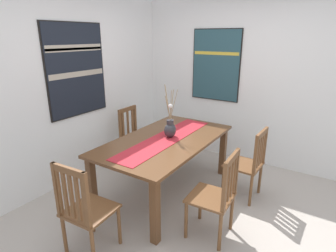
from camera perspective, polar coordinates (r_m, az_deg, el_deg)
name	(u,v)px	position (r m, az deg, el deg)	size (l,w,h in m)	color
ground_plane	(189,214)	(3.41, 4.49, -17.76)	(6.40, 6.40, 0.03)	#B2A89E
wall_back	(73,84)	(4.02, -19.19, 8.20)	(6.40, 0.12, 2.70)	white
wall_side	(248,78)	(4.53, 16.40, 9.51)	(0.12, 6.40, 2.70)	white
dining_table	(166,146)	(3.50, -0.45, -4.13)	(1.89, 1.04, 0.75)	brown
table_runner	(166,138)	(3.46, -0.46, -2.61)	(1.74, 0.36, 0.01)	#B7232D
centerpiece_vase	(170,128)	(3.47, 0.44, -0.48)	(0.18, 0.17, 0.67)	#333338
chair_0	(248,162)	(3.59, 16.40, -7.26)	(0.43, 0.43, 0.92)	brown
chair_1	(84,208)	(2.70, -17.00, -16.08)	(0.44, 0.44, 0.97)	brown
chair_2	(216,195)	(2.85, 10.05, -13.90)	(0.44, 0.44, 0.94)	brown
chair_3	(135,136)	(4.39, -6.92, -2.04)	(0.42, 0.42, 0.92)	brown
painting_on_back_wall	(76,70)	(3.96, -18.53, 10.99)	(0.95, 0.05, 1.23)	black
painting_on_side_wall	(216,65)	(4.63, 9.94, 12.33)	(0.05, 0.82, 1.14)	black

